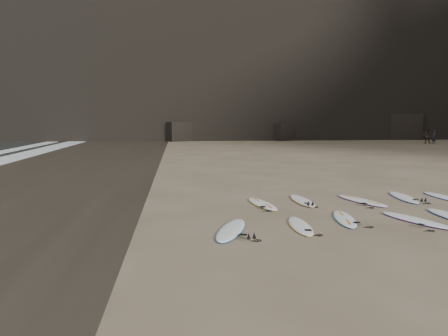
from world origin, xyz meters
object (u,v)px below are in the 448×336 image
at_px(surfboard_9, 444,197).
at_px(surfboard_2, 345,219).
at_px(surfboard_8, 404,197).
at_px(person_a, 434,137).
at_px(surfboard_1, 300,226).
at_px(surfboard_3, 416,220).
at_px(surfboard_0, 231,230).
at_px(surfboard_7, 362,200).
at_px(surfboard_6, 302,200).
at_px(person_b, 427,136).
at_px(surfboard_5, 262,204).

bearing_deg(surfboard_9, surfboard_2, -153.19).
bearing_deg(surfboard_8, person_a, 63.89).
distance_m(surfboard_1, surfboard_3, 3.74).
xyz_separation_m(surfboard_0, surfboard_7, (5.44, 3.72, 0.00)).
xyz_separation_m(surfboard_3, surfboard_6, (-2.60, 3.43, -0.00)).
height_order(surfboard_2, surfboard_3, surfboard_3).
height_order(person_a, person_b, person_b).
relative_size(surfboard_2, surfboard_9, 0.98).
bearing_deg(person_b, surfboard_9, 81.60).
height_order(surfboard_0, surfboard_5, surfboard_0).
bearing_deg(surfboard_6, surfboard_3, -54.12).
xyz_separation_m(surfboard_3, surfboard_9, (3.20, 3.55, -0.00)).
bearing_deg(surfboard_1, surfboard_5, 102.13).
height_order(surfboard_0, person_b, person_b).
bearing_deg(surfboard_3, person_b, 38.24).
distance_m(surfboard_3, surfboard_6, 4.31).
relative_size(surfboard_1, surfboard_9, 0.94).
bearing_deg(surfboard_5, surfboard_1, -92.03).
height_order(surfboard_5, surfboard_6, same).
height_order(surfboard_3, surfboard_5, surfboard_3).
relative_size(surfboard_2, surfboard_5, 0.96).
height_order(surfboard_2, surfboard_9, surfboard_9).
height_order(surfboard_0, surfboard_3, same).
bearing_deg(surfboard_8, surfboard_9, 2.85).
height_order(surfboard_3, surfboard_6, surfboard_3).
bearing_deg(person_b, surfboard_7, 77.47).
distance_m(surfboard_3, surfboard_9, 4.78).
xyz_separation_m(surfboard_2, surfboard_5, (-2.11, 2.57, 0.00)).
relative_size(person_a, person_b, 0.87).
bearing_deg(surfboard_5, surfboard_6, 4.81).
relative_size(surfboard_5, surfboard_7, 0.94).
xyz_separation_m(surfboard_5, surfboard_9, (7.42, 0.57, -0.00)).
xyz_separation_m(surfboard_1, surfboard_7, (3.37, 3.47, 0.01)).
xyz_separation_m(surfboard_3, person_b, (22.10, 36.52, 0.87)).
bearing_deg(surfboard_6, surfboard_1, -108.14).
bearing_deg(surfboard_2, surfboard_6, 109.90).
height_order(surfboard_0, surfboard_7, same).
relative_size(surfboard_0, surfboard_1, 1.16).
relative_size(surfboard_5, person_a, 1.53).
distance_m(surfboard_9, person_a, 37.77).
xyz_separation_m(surfboard_1, surfboard_9, (6.93, 3.85, 0.00)).
distance_m(surfboard_2, surfboard_6, 3.06).
bearing_deg(surfboard_1, surfboard_7, 49.42).
distance_m(surfboard_2, surfboard_5, 3.33).
relative_size(surfboard_6, person_b, 1.35).
relative_size(surfboard_1, surfboard_5, 0.92).
bearing_deg(surfboard_5, surfboard_0, -124.62).
bearing_deg(surfboard_6, surfboard_5, -165.88).
relative_size(surfboard_7, surfboard_8, 1.02).
height_order(surfboard_8, surfboard_9, surfboard_8).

